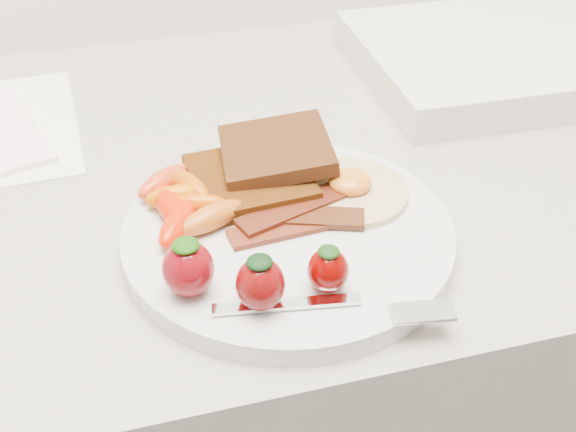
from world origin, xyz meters
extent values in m
cylinder|color=silver|center=(0.01, 1.55, 0.91)|extent=(0.27, 0.27, 0.02)
cube|color=black|center=(-0.01, 1.62, 0.93)|extent=(0.11, 0.11, 0.01)
cube|color=black|center=(0.02, 1.64, 0.94)|extent=(0.11, 0.10, 0.02)
cylinder|color=#F7EFB5|center=(0.07, 1.58, 0.92)|extent=(0.11, 0.11, 0.01)
ellipsoid|color=orange|center=(0.07, 1.59, 0.93)|extent=(0.04, 0.04, 0.02)
cube|color=#3A1205|center=(0.01, 1.55, 0.92)|extent=(0.10, 0.03, 0.00)
cube|color=#351308|center=(0.02, 1.56, 0.92)|extent=(0.10, 0.06, 0.00)
cube|color=black|center=(0.01, 1.57, 0.92)|extent=(0.10, 0.05, 0.00)
ellipsoid|color=#CB5F00|center=(-0.08, 1.60, 0.93)|extent=(0.05, 0.02, 0.02)
ellipsoid|color=#BF4900|center=(-0.06, 1.59, 0.93)|extent=(0.05, 0.03, 0.02)
ellipsoid|color=red|center=(-0.08, 1.57, 0.93)|extent=(0.05, 0.06, 0.02)
ellipsoid|color=#C04C04|center=(-0.06, 1.62, 0.93)|extent=(0.04, 0.06, 0.02)
ellipsoid|color=red|center=(-0.08, 1.63, 0.93)|extent=(0.06, 0.05, 0.02)
ellipsoid|color=#B85415|center=(-0.05, 1.57, 0.93)|extent=(0.07, 0.04, 0.02)
ellipsoid|color=red|center=(-0.08, 1.59, 0.93)|extent=(0.03, 0.07, 0.02)
ellipsoid|color=maroon|center=(-0.08, 1.50, 0.94)|extent=(0.04, 0.04, 0.04)
ellipsoid|color=#154A06|center=(-0.08, 1.50, 0.96)|extent=(0.02, 0.02, 0.01)
ellipsoid|color=#620707|center=(-0.04, 1.47, 0.94)|extent=(0.04, 0.04, 0.04)
ellipsoid|color=black|center=(-0.04, 1.47, 0.96)|extent=(0.02, 0.02, 0.01)
ellipsoid|color=#5E0100|center=(0.02, 1.47, 0.93)|extent=(0.03, 0.03, 0.03)
ellipsoid|color=#13360D|center=(0.02, 1.47, 0.95)|extent=(0.02, 0.02, 0.01)
cube|color=white|center=(-0.02, 1.46, 0.92)|extent=(0.11, 0.03, 0.00)
cube|color=silver|center=(0.07, 1.43, 0.92)|extent=(0.05, 0.03, 0.00)
cube|color=beige|center=(0.34, 1.80, 0.92)|extent=(0.34, 0.27, 0.04)
camera|label=1|loc=(-0.11, 1.11, 1.28)|focal=45.00mm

